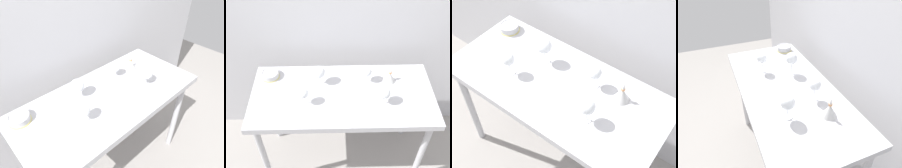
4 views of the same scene
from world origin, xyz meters
The scene contains 10 objects.
ground_plane centered at (0.00, 0.00, 0.00)m, with size 6.00×6.00×0.00m, color gray.
back_wall centered at (0.00, 0.49, 1.30)m, with size 3.80×0.04×2.60m, color #BDBDC2.
steel_counter centered at (0.00, -0.01, 0.79)m, with size 1.40×0.65×0.90m.
wine_glass_near_left centered at (-0.29, -0.10, 1.01)m, with size 0.08×0.08×0.16m.
wine_glass_far_right centered at (0.19, 0.12, 1.01)m, with size 0.08×0.08×0.15m.
wine_glass_near_right centered at (0.29, -0.11, 1.01)m, with size 0.09×0.09×0.16m.
wine_glass_far_left centered at (-0.18, 0.11, 1.02)m, with size 0.10×0.10×0.17m.
tasting_sheet_upper centered at (-0.35, 0.10, 0.90)m, with size 0.18×0.22×0.00m, color white.
tasting_bowl centered at (-0.58, 0.20, 0.93)m, with size 0.14×0.14×0.05m.
decanter_funnel centered at (0.38, 0.13, 0.94)m, with size 0.10×0.10×0.13m.
Camera 2 is at (-0.07, -1.45, 2.45)m, focal length 44.42 mm.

